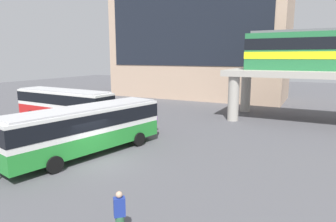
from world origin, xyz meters
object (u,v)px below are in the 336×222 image
object	(u,v)px
bus_main	(87,125)
pedestrian_near_building	(155,123)
pedestrian_at_kerb	(120,216)
bus_secondary	(64,102)
station_building	(198,37)

from	to	relation	value
bus_main	pedestrian_near_building	bearing A→B (deg)	82.79
pedestrian_near_building	pedestrian_at_kerb	size ratio (longest dim) A/B	0.88
pedestrian_at_kerb	pedestrian_near_building	bearing A→B (deg)	114.92
bus_main	bus_secondary	size ratio (longest dim) A/B	1.01
bus_main	pedestrian_at_kerb	xyz separation A→B (m)	(7.36, -6.49, -1.14)
station_building	pedestrian_at_kerb	bearing A→B (deg)	-72.57
pedestrian_at_kerb	bus_main	bearing A→B (deg)	138.58
station_building	pedestrian_at_kerb	size ratio (longest dim) A/B	15.07
bus_main	bus_secondary	xyz separation A→B (m)	(-8.95, 6.58, 0.00)
pedestrian_near_building	station_building	bearing A→B (deg)	102.66
pedestrian_near_building	pedestrian_at_kerb	world-z (taller)	pedestrian_at_kerb
station_building	pedestrian_near_building	world-z (taller)	station_building
station_building	bus_secondary	world-z (taller)	station_building
bus_main	pedestrian_near_building	world-z (taller)	bus_main
pedestrian_near_building	bus_secondary	bearing A→B (deg)	-175.56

